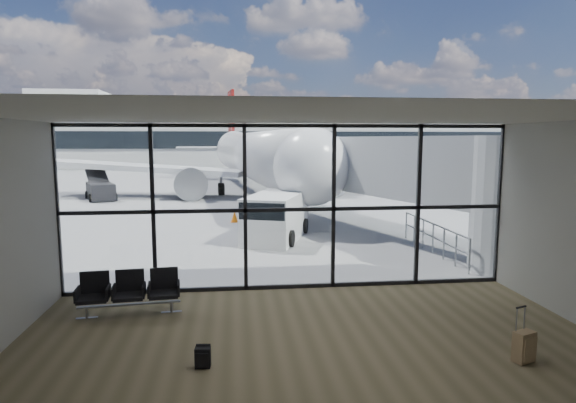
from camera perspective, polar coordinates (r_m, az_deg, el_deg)
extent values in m
plane|color=slate|center=(52.93, -4.89, 2.93)|extent=(220.00, 220.00, 0.00)
cube|color=brown|center=(9.77, 3.09, -17.29)|extent=(12.00, 8.00, 0.01)
cube|color=silver|center=(8.89, 3.29, 10.06)|extent=(12.00, 8.00, 0.02)
cube|color=#B3B4AF|center=(5.31, 10.66, -12.93)|extent=(12.00, 0.02, 4.50)
cube|color=white|center=(12.97, 0.21, -0.74)|extent=(12.00, 0.04, 4.50)
cube|color=black|center=(13.46, 0.20, -10.01)|extent=(12.00, 0.12, 0.10)
cube|color=black|center=(12.98, 0.21, -0.96)|extent=(12.00, 0.12, 0.10)
cube|color=black|center=(12.85, 0.21, 8.97)|extent=(12.00, 0.12, 0.10)
cube|color=black|center=(13.65, -25.69, -1.07)|extent=(0.10, 0.12, 4.50)
cube|color=black|center=(13.05, -15.69, -0.97)|extent=(0.10, 0.12, 4.50)
cube|color=black|center=(12.89, -5.10, -0.83)|extent=(0.10, 0.12, 4.50)
cube|color=black|center=(13.17, 5.40, -0.66)|extent=(0.10, 0.12, 4.50)
cube|color=black|center=(13.86, 15.15, -0.48)|extent=(0.10, 0.12, 4.50)
cube|color=black|center=(14.91, 23.75, -0.31)|extent=(0.10, 0.12, 4.50)
cylinder|color=#A5A7AA|center=(16.40, 25.60, -0.29)|extent=(2.80, 2.80, 4.20)
cube|color=#A5A7AA|center=(21.65, 9.75, 4.41)|extent=(7.45, 14.81, 2.40)
cube|color=#A5A7AA|center=(27.98, 0.46, 5.16)|extent=(2.60, 2.20, 2.60)
cylinder|color=gray|center=(28.06, -1.16, 0.86)|extent=(0.20, 0.20, 1.80)
cylinder|color=gray|center=(28.25, 2.07, 0.90)|extent=(0.20, 0.20, 1.80)
cylinder|color=black|center=(28.22, 0.46, -0.43)|extent=(1.80, 0.56, 0.56)
cylinder|color=gray|center=(15.71, 20.69, -6.10)|extent=(0.06, 0.06, 1.10)
cylinder|color=gray|center=(16.49, 19.26, -5.41)|extent=(0.06, 0.06, 1.10)
cylinder|color=gray|center=(17.29, 17.97, -4.78)|extent=(0.06, 0.06, 1.10)
cylinder|color=gray|center=(18.09, 16.79, -4.20)|extent=(0.06, 0.06, 1.10)
cylinder|color=gray|center=(18.90, 15.71, -3.67)|extent=(0.06, 0.06, 1.10)
cylinder|color=gray|center=(19.72, 14.73, -3.19)|extent=(0.06, 0.06, 1.10)
cylinder|color=gray|center=(20.55, 13.82, -2.74)|extent=(0.06, 0.06, 1.10)
cylinder|color=gray|center=(17.99, 16.85, -2.55)|extent=(0.06, 5.40, 0.06)
cylinder|color=gray|center=(18.08, 16.80, -4.05)|extent=(0.06, 5.40, 0.06)
cube|color=#B8B8B3|center=(74.77, -5.43, 7.28)|extent=(80.00, 12.00, 8.00)
cube|color=black|center=(68.67, -5.32, 7.28)|extent=(80.00, 0.20, 2.40)
cube|color=#B8B8B3|center=(78.55, -24.37, 10.69)|extent=(10.00, 8.00, 3.00)
cube|color=#B8B8B3|center=(77.41, 8.22, 10.95)|extent=(6.00, 6.00, 2.00)
cylinder|color=#382619|center=(92.71, -30.51, 4.78)|extent=(0.50, 0.50, 3.06)
sphere|color=black|center=(92.68, -30.66, 7.09)|extent=(5.61, 5.61, 5.61)
cylinder|color=#382619|center=(90.45, -27.03, 5.07)|extent=(0.50, 0.50, 3.42)
sphere|color=black|center=(90.43, -27.18, 7.72)|extent=(6.27, 6.27, 6.27)
cylinder|color=#382619|center=(88.55, -23.36, 5.01)|extent=(0.50, 0.50, 2.70)
sphere|color=black|center=(88.51, -23.47, 7.14)|extent=(4.95, 4.95, 4.95)
cylinder|color=#382619|center=(87.00, -19.57, 5.27)|extent=(0.50, 0.50, 3.06)
sphere|color=black|center=(86.97, -19.68, 7.73)|extent=(5.61, 5.61, 5.61)
cylinder|color=#382619|center=(85.85, -15.65, 5.52)|extent=(0.50, 0.50, 3.42)
sphere|color=black|center=(85.84, -15.75, 8.31)|extent=(6.27, 6.27, 6.27)
cube|color=gray|center=(12.03, -18.27, -11.51)|extent=(2.31, 0.30, 0.04)
cube|color=black|center=(12.09, -22.09, -10.60)|extent=(0.71, 0.67, 0.08)
cube|color=black|center=(12.29, -21.91, -8.97)|extent=(0.66, 0.13, 0.58)
cube|color=black|center=(11.97, -18.31, -10.61)|extent=(0.71, 0.67, 0.08)
cube|color=black|center=(12.17, -18.21, -8.96)|extent=(0.66, 0.13, 0.58)
cube|color=black|center=(11.91, -14.47, -10.56)|extent=(0.71, 0.67, 0.08)
cube|color=black|center=(12.11, -14.45, -8.90)|extent=(0.66, 0.13, 0.58)
cylinder|color=gray|center=(12.22, -22.76, -12.08)|extent=(0.06, 0.06, 0.26)
cylinder|color=gray|center=(12.01, -13.65, -12.05)|extent=(0.06, 0.06, 0.26)
cube|color=black|center=(9.21, -10.06, -17.76)|extent=(0.29, 0.19, 0.38)
cube|color=black|center=(9.12, -10.16, -18.03)|extent=(0.23, 0.07, 0.26)
cylinder|color=black|center=(9.21, -10.01, -16.47)|extent=(0.26, 0.09, 0.07)
cube|color=#967953|center=(10.19, 26.17, -15.17)|extent=(0.44, 0.35, 0.57)
cube|color=#967953|center=(10.12, 26.76, -15.36)|extent=(0.31, 0.15, 0.42)
cylinder|color=gray|center=(10.00, 25.46, -12.58)|extent=(0.03, 0.03, 0.48)
cylinder|color=gray|center=(10.16, 26.21, -12.30)|extent=(0.03, 0.03, 0.48)
cube|color=black|center=(10.00, 25.91, -11.18)|extent=(0.25, 0.12, 0.02)
cylinder|color=black|center=(10.27, 25.21, -16.58)|extent=(0.05, 0.07, 0.06)
cylinder|color=black|center=(10.43, 25.96, -16.26)|extent=(0.05, 0.07, 0.06)
cylinder|color=silver|center=(35.62, -3.60, 5.41)|extent=(6.85, 28.89, 3.54)
sphere|color=silver|center=(21.63, 2.79, 4.15)|extent=(3.54, 3.54, 3.54)
cone|color=silver|center=(52.18, -6.70, 6.31)|extent=(4.18, 6.11, 3.54)
cube|color=black|center=(22.16, 2.39, 5.47)|extent=(2.22, 1.38, 0.48)
cube|color=silver|center=(36.18, -16.67, 3.86)|extent=(14.70, 6.00, 1.13)
cylinder|color=black|center=(34.29, -11.53, 2.24)|extent=(2.37, 3.46, 2.01)
cube|color=silver|center=(51.44, -10.05, 6.34)|extent=(5.39, 2.20, 0.17)
cube|color=silver|center=(38.76, 8.13, 4.31)|extent=(14.39, 8.94, 1.13)
cylinder|color=black|center=(35.97, 4.52, 2.60)|extent=(2.37, 3.46, 2.01)
cube|color=silver|center=(52.14, -3.28, 6.45)|extent=(5.53, 3.31, 0.17)
cube|color=#65110E|center=(52.22, -6.75, 9.77)|extent=(0.71, 3.64, 5.74)
cylinder|color=gray|center=(23.69, 1.48, -0.91)|extent=(0.19, 0.19, 1.34)
cylinder|color=black|center=(23.74, 1.48, -1.71)|extent=(0.32, 0.69, 0.67)
cylinder|color=black|center=(35.92, -7.91, 1.47)|extent=(0.53, 0.96, 0.92)
cylinder|color=black|center=(36.79, 0.42, 1.68)|extent=(0.53, 0.96, 0.92)
cube|color=silver|center=(19.85, -1.44, -1.77)|extent=(3.18, 4.65, 1.86)
cube|color=black|center=(18.26, -2.68, -0.95)|extent=(2.03, 1.64, 0.65)
cylinder|color=black|center=(18.90, -5.23, -4.12)|extent=(0.44, 0.69, 0.65)
cylinder|color=black|center=(18.41, 0.29, -4.40)|extent=(0.44, 0.69, 0.65)
cylinder|color=black|center=(21.51, -2.91, -2.69)|extent=(0.44, 0.69, 0.65)
cylinder|color=black|center=(21.09, 1.95, -2.89)|extent=(0.44, 0.69, 0.65)
cube|color=black|center=(35.05, -21.32, 1.17)|extent=(2.62, 3.59, 1.09)
cube|color=black|center=(36.27, -21.64, 2.63)|extent=(2.22, 3.00, 1.12)
cylinder|color=black|center=(33.93, -22.33, 0.37)|extent=(0.40, 0.58, 0.54)
cylinder|color=black|center=(34.12, -19.80, 0.53)|extent=(0.40, 0.58, 0.54)
cylinder|color=black|center=(36.08, -22.71, 0.74)|extent=(0.40, 0.58, 0.54)
cylinder|color=black|center=(36.26, -20.32, 0.88)|extent=(0.40, 0.58, 0.54)
cube|color=yellow|center=(32.35, -29.21, 0.06)|extent=(2.21, 3.29, 0.87)
cube|color=gray|center=(33.07, -29.00, 2.39)|extent=(1.91, 2.68, 1.61)
cylinder|color=black|center=(31.13, -28.07, -0.59)|extent=(0.29, 0.51, 0.48)
cylinder|color=black|center=(33.63, -30.20, -0.19)|extent=(0.29, 0.51, 0.48)
cylinder|color=black|center=(33.24, -27.30, -0.09)|extent=(0.29, 0.51, 0.48)
cube|color=orange|center=(24.07, -6.35, -2.40)|extent=(0.39, 0.39, 0.03)
cone|color=orange|center=(24.03, -6.36, -1.78)|extent=(0.37, 0.37, 0.55)
cube|color=orange|center=(25.71, -3.22, -1.73)|extent=(0.44, 0.44, 0.03)
cone|color=orange|center=(25.67, -3.22, -1.07)|extent=(0.42, 0.42, 0.64)
cube|color=#F2340C|center=(28.62, -0.29, -0.80)|extent=(0.38, 0.38, 0.03)
cone|color=#F2340C|center=(28.58, -0.29, -0.29)|extent=(0.36, 0.36, 0.54)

